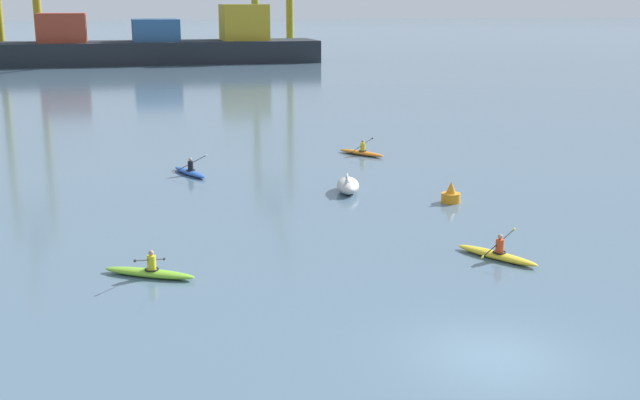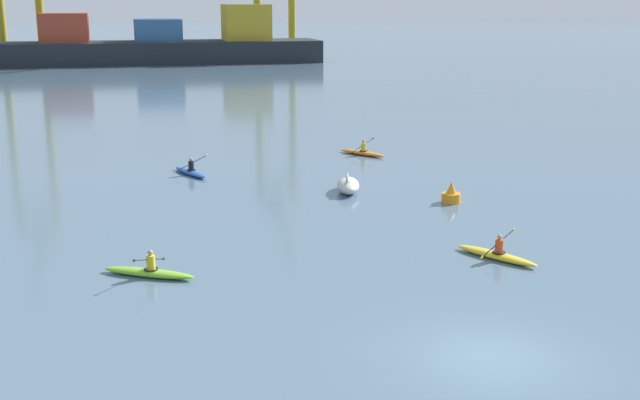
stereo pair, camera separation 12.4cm
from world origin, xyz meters
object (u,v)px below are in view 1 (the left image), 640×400
(kayak_blue, at_px, (190,172))
(kayak_orange, at_px, (362,152))
(channel_buoy, at_px, (451,195))
(kayak_lime, at_px, (150,272))
(container_barge, at_px, (159,45))
(capsized_dinghy, at_px, (348,185))
(kayak_yellow, at_px, (497,254))

(kayak_blue, bearing_deg, kayak_orange, 16.48)
(kayak_orange, bearing_deg, channel_buoy, -87.87)
(kayak_orange, bearing_deg, kayak_lime, -125.05)
(container_barge, bearing_deg, kayak_lime, -93.71)
(capsized_dinghy, xyz_separation_m, channel_buoy, (4.11, -3.20, 0.01))
(container_barge, distance_m, capsized_dinghy, 88.71)
(kayak_blue, height_order, kayak_orange, kayak_blue)
(capsized_dinghy, height_order, kayak_orange, kayak_orange)
(kayak_orange, bearing_deg, kayak_yellow, -93.62)
(channel_buoy, xyz_separation_m, kayak_orange, (-0.47, 12.54, -0.19))
(kayak_yellow, bearing_deg, kayak_blue, 118.26)
(kayak_yellow, bearing_deg, kayak_lime, 174.54)
(capsized_dinghy, relative_size, kayak_orange, 0.89)
(kayak_lime, bearing_deg, kayak_blue, 79.73)
(capsized_dinghy, height_order, channel_buoy, channel_buoy)
(channel_buoy, relative_size, kayak_lime, 0.31)
(capsized_dinghy, xyz_separation_m, kayak_lime, (-10.15, -10.33, -0.18))
(capsized_dinghy, distance_m, kayak_yellow, 11.75)
(kayak_yellow, bearing_deg, channel_buoy, 77.89)
(channel_buoy, height_order, kayak_orange, channel_buoy)
(channel_buoy, bearing_deg, kayak_blue, 140.38)
(container_barge, height_order, kayak_orange, container_barge)
(kayak_lime, height_order, kayak_yellow, kayak_yellow)
(container_barge, bearing_deg, kayak_yellow, -86.53)
(capsized_dinghy, height_order, kayak_blue, kayak_blue)
(channel_buoy, bearing_deg, kayak_lime, -153.44)
(container_barge, relative_size, kayak_orange, 15.58)
(channel_buoy, height_order, kayak_lime, channel_buoy)
(container_barge, relative_size, kayak_blue, 14.49)
(capsized_dinghy, bearing_deg, kayak_lime, -134.51)
(kayak_blue, bearing_deg, container_barge, 87.62)
(capsized_dinghy, bearing_deg, kayak_orange, 68.70)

